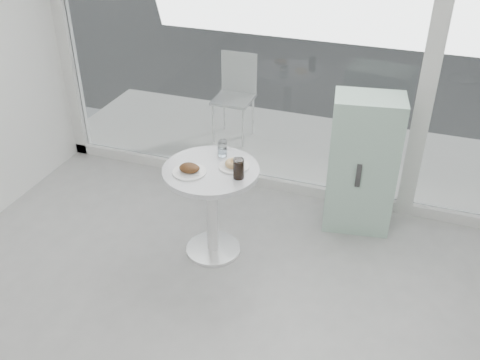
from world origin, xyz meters
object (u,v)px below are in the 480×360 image
at_px(patio_chair, 236,91).
at_px(cola_glass, 239,169).
at_px(mint_cabinet, 362,164).
at_px(plate_fritter, 190,169).
at_px(water_tumbler_a, 222,150).
at_px(plate_donut, 234,165).
at_px(main_table, 212,193).
at_px(water_tumbler_b, 223,148).

xyz_separation_m(patio_chair, cola_glass, (0.74, -1.96, 0.27)).
relative_size(mint_cabinet, plate_fritter, 4.76).
bearing_deg(water_tumbler_a, mint_cabinet, 29.01).
height_order(plate_donut, cola_glass, cola_glass).
bearing_deg(patio_chair, main_table, -75.77).
bearing_deg(plate_fritter, mint_cabinet, 37.49).
bearing_deg(patio_chair, plate_fritter, -79.75).
bearing_deg(plate_fritter, patio_chair, 100.69).
height_order(plate_fritter, cola_glass, cola_glass).
bearing_deg(plate_donut, plate_fritter, -146.26).
distance_m(patio_chair, plate_fritter, 2.06).
distance_m(main_table, cola_glass, 0.38).
distance_m(main_table, plate_fritter, 0.29).
height_order(main_table, plate_donut, plate_donut).
bearing_deg(patio_chair, cola_glass, -69.86).
bearing_deg(plate_fritter, plate_donut, 33.74).
height_order(mint_cabinet, cola_glass, mint_cabinet).
relative_size(main_table, water_tumbler_a, 6.67).
bearing_deg(main_table, water_tumbler_b, 89.67).
height_order(patio_chair, cola_glass, patio_chair).
bearing_deg(water_tumbler_b, cola_glass, -51.54).
relative_size(water_tumbler_b, cola_glass, 0.72).
bearing_deg(plate_donut, cola_glass, -57.00).
bearing_deg(water_tumbler_b, main_table, -90.33).
bearing_deg(cola_glass, plate_donut, 123.00).
xyz_separation_m(plate_donut, cola_glass, (0.08, -0.13, 0.05)).
bearing_deg(plate_donut, water_tumbler_b, 132.14).
distance_m(mint_cabinet, cola_glass, 1.15).
relative_size(plate_donut, water_tumbler_b, 2.06).
distance_m(main_table, water_tumbler_b, 0.36).
bearing_deg(cola_glass, plate_fritter, -171.40).
distance_m(water_tumbler_a, cola_glass, 0.34).
bearing_deg(water_tumbler_a, plate_donut, -42.82).
bearing_deg(main_table, water_tumbler_a, 86.69).
bearing_deg(mint_cabinet, water_tumbler_b, -162.04).
distance_m(plate_fritter, water_tumbler_b, 0.37).
bearing_deg(plate_fritter, main_table, 41.63).
relative_size(plate_fritter, plate_donut, 1.09).
distance_m(plate_fritter, plate_donut, 0.33).
xyz_separation_m(main_table, plate_fritter, (-0.12, -0.11, 0.25)).
height_order(water_tumbler_a, water_tumbler_b, water_tumbler_a).
xyz_separation_m(plate_fritter, plate_donut, (0.27, 0.18, -0.01)).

